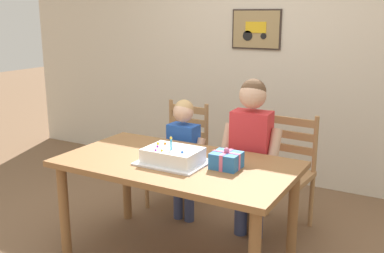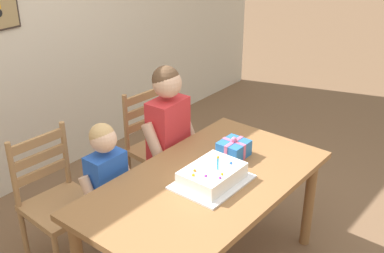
{
  "view_description": "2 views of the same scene",
  "coord_description": "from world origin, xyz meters",
  "px_view_note": "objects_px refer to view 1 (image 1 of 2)",
  "views": [
    {
      "loc": [
        1.49,
        -2.44,
        1.68
      ],
      "look_at": [
        0.04,
        0.13,
        0.94
      ],
      "focal_mm": 42.02,
      "sensor_mm": 36.0,
      "label": 1
    },
    {
      "loc": [
        -1.97,
        -1.49,
        2.27
      ],
      "look_at": [
        0.08,
        0.17,
        0.99
      ],
      "focal_mm": 45.87,
      "sensor_mm": 36.0,
      "label": 2
    }
  ],
  "objects_px": {
    "child_older": "(251,143)",
    "child_younger": "(183,149)",
    "gift_box_red_large": "(226,160)",
    "chair_left": "(179,154)",
    "chair_right": "(284,173)",
    "dining_table": "(177,174)",
    "birthday_cake": "(173,156)"
  },
  "relations": [
    {
      "from": "child_older",
      "to": "child_younger",
      "type": "bearing_deg",
      "value": 179.95
    },
    {
      "from": "child_younger",
      "to": "child_older",
      "type": "bearing_deg",
      "value": -0.05
    },
    {
      "from": "gift_box_red_large",
      "to": "child_older",
      "type": "height_order",
      "value": "child_older"
    },
    {
      "from": "child_older",
      "to": "child_younger",
      "type": "distance_m",
      "value": 0.6
    },
    {
      "from": "chair_left",
      "to": "chair_right",
      "type": "bearing_deg",
      "value": -0.0
    },
    {
      "from": "chair_left",
      "to": "child_younger",
      "type": "distance_m",
      "value": 0.36
    },
    {
      "from": "child_older",
      "to": "dining_table",
      "type": "bearing_deg",
      "value": -118.49
    },
    {
      "from": "gift_box_red_large",
      "to": "chair_left",
      "type": "height_order",
      "value": "chair_left"
    },
    {
      "from": "chair_right",
      "to": "child_younger",
      "type": "bearing_deg",
      "value": -160.82
    },
    {
      "from": "chair_left",
      "to": "chair_right",
      "type": "distance_m",
      "value": 0.96
    },
    {
      "from": "gift_box_red_large",
      "to": "chair_left",
      "type": "bearing_deg",
      "value": 136.3
    },
    {
      "from": "birthday_cake",
      "to": "chair_right",
      "type": "xyz_separation_m",
      "value": [
        0.48,
        0.87,
        -0.3
      ]
    },
    {
      "from": "chair_left",
      "to": "birthday_cake",
      "type": "bearing_deg",
      "value": -61.5
    },
    {
      "from": "birthday_cake",
      "to": "child_older",
      "type": "bearing_deg",
      "value": 63.2
    },
    {
      "from": "gift_box_red_large",
      "to": "child_younger",
      "type": "xyz_separation_m",
      "value": [
        -0.62,
        0.52,
        -0.15
      ]
    },
    {
      "from": "dining_table",
      "to": "chair_right",
      "type": "xyz_separation_m",
      "value": [
        0.48,
        0.83,
        -0.17
      ]
    },
    {
      "from": "child_older",
      "to": "chair_right",
      "type": "bearing_deg",
      "value": 56.23
    },
    {
      "from": "gift_box_red_large",
      "to": "chair_left",
      "type": "distance_m",
      "value": 1.18
    },
    {
      "from": "birthday_cake",
      "to": "chair_left",
      "type": "height_order",
      "value": "chair_left"
    },
    {
      "from": "birthday_cake",
      "to": "child_older",
      "type": "distance_m",
      "value": 0.68
    },
    {
      "from": "chair_right",
      "to": "child_older",
      "type": "bearing_deg",
      "value": -123.77
    },
    {
      "from": "birthday_cake",
      "to": "chair_right",
      "type": "relative_size",
      "value": 0.48
    },
    {
      "from": "child_older",
      "to": "gift_box_red_large",
      "type": "bearing_deg",
      "value": -85.44
    },
    {
      "from": "dining_table",
      "to": "chair_left",
      "type": "bearing_deg",
      "value": 119.94
    },
    {
      "from": "dining_table",
      "to": "chair_left",
      "type": "height_order",
      "value": "chair_left"
    },
    {
      "from": "chair_right",
      "to": "child_older",
      "type": "relative_size",
      "value": 0.75
    },
    {
      "from": "child_younger",
      "to": "chair_left",
      "type": "bearing_deg",
      "value": 126.85
    },
    {
      "from": "birthday_cake",
      "to": "chair_left",
      "type": "relative_size",
      "value": 0.48
    },
    {
      "from": "child_older",
      "to": "chair_left",
      "type": "bearing_deg",
      "value": 161.27
    },
    {
      "from": "chair_left",
      "to": "child_older",
      "type": "distance_m",
      "value": 0.87
    },
    {
      "from": "birthday_cake",
      "to": "chair_right",
      "type": "height_order",
      "value": "chair_right"
    },
    {
      "from": "dining_table",
      "to": "birthday_cake",
      "type": "height_order",
      "value": "birthday_cake"
    }
  ]
}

